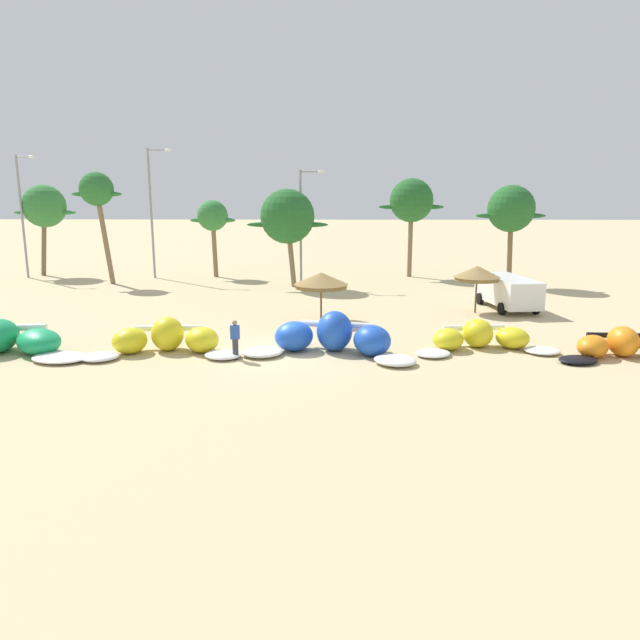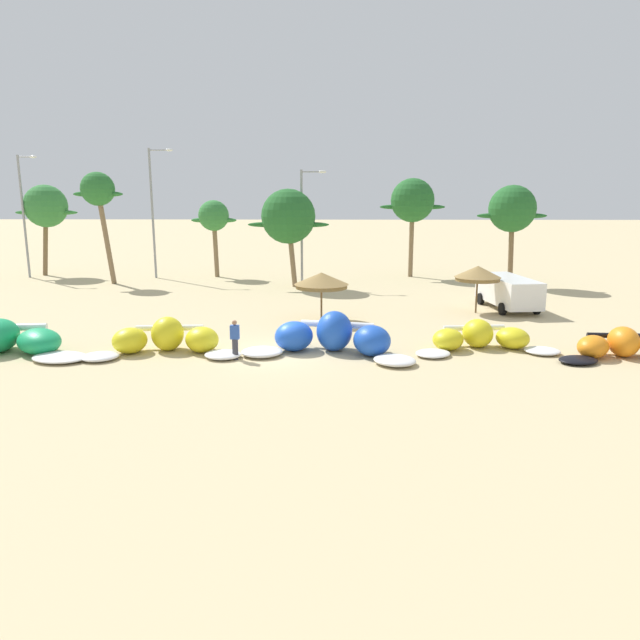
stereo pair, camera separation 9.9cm
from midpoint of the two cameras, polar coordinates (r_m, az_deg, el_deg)
ground_plane at (r=24.88m, az=-4.12°, el=-3.20°), size 260.00×260.00×0.00m
kite_left at (r=25.60m, az=-14.52°, el=-1.84°), size 6.75×3.30×1.45m
kite_left_of_center at (r=24.69m, az=1.32°, el=-1.73°), size 7.41×4.21×1.70m
kite_center at (r=26.28m, az=15.31°, el=-1.71°), size 6.45×3.26×1.23m
kite_right_of_center at (r=26.97m, az=27.53°, el=-2.32°), size 6.17×3.03×1.23m
beach_umbrella_near_van at (r=30.70m, az=0.23°, el=3.85°), size 2.83×2.83×2.56m
beach_umbrella_middle at (r=33.97m, az=15.05°, el=4.38°), size 2.56×2.56×2.64m
parked_van at (r=35.86m, az=17.71°, el=2.77°), size 2.71×5.39×1.84m
person_near_kites at (r=23.92m, az=-8.09°, el=-1.88°), size 0.36×0.24×1.62m
palm_leftmost at (r=52.85m, az=-24.88°, el=9.87°), size 5.06×3.37×7.26m
palm_left at (r=46.38m, az=-20.55°, el=11.49°), size 3.63×2.42×8.09m
palm_left_of_gap at (r=47.97m, az=-10.15°, el=9.75°), size 3.60×2.40×6.06m
palm_center_left at (r=42.14m, az=-3.01°, el=9.90°), size 5.74×3.83×6.90m
palm_center_right at (r=47.85m, az=8.97°, el=11.25°), size 5.14×3.42×7.75m
palm_right_of_gap at (r=44.69m, az=18.11°, el=10.09°), size 4.97×3.31×7.16m
lamppost_west at (r=52.19m, az=-26.56°, el=9.41°), size 1.57×0.24×9.46m
lamppost_west_center at (r=48.38m, az=-15.65°, el=10.46°), size 1.94×0.24×9.95m
lamppost_east_center at (r=43.21m, az=-1.49°, el=9.57°), size 1.86×0.24×8.22m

